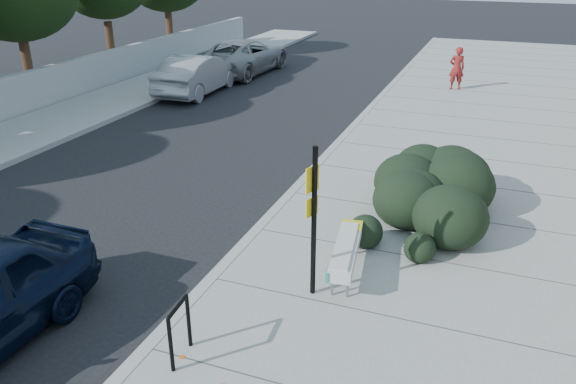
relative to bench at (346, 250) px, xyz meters
The scene contains 12 objects.
ground 2.46m from the bench, 155.11° to the right, with size 120.00×120.00×0.00m, color black.
sidewalk_near 5.31m from the bench, 49.27° to the left, with size 11.20×50.00×0.15m, color gray.
sidewalk_far 12.34m from the bench, 161.06° to the left, with size 3.00×50.00×0.15m, color gray.
curb_near 4.57m from the bench, 118.33° to the left, with size 0.22×50.00×0.17m, color #9E9E99.
curb_far 10.93m from the bench, 158.50° to the left, with size 0.22×50.00×0.17m, color #9E9E99.
bench is the anchor object (origin of this frame).
bike_rack 3.38m from the bench, 117.41° to the right, with size 0.10×0.61×0.89m.
sign_post 1.34m from the bench, 114.18° to the right, with size 0.15×0.29×2.61m.
hedge 2.98m from the bench, 71.11° to the left, with size 1.95×3.91×1.47m, color black.
wagon_silver 14.71m from the bench, 129.29° to the left, with size 1.64×4.71×1.55m, color #98989C.
suv_silver 18.22m from the bench, 120.70° to the left, with size 2.61×5.65×1.57m, color gray.
pedestrian 15.16m from the bench, 88.48° to the left, with size 0.62×0.41×1.69m, color maroon.
Camera 1 is at (4.26, -7.39, 5.51)m, focal length 35.00 mm.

